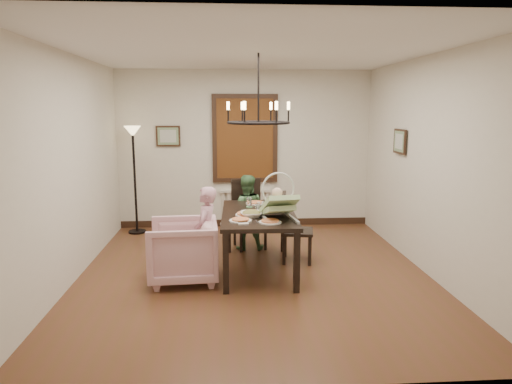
{
  "coord_description": "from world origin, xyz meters",
  "views": [
    {
      "loc": [
        -0.36,
        -5.66,
        2.12
      ],
      "look_at": [
        0.04,
        0.19,
        1.05
      ],
      "focal_mm": 32.0,
      "sensor_mm": 36.0,
      "label": 1
    }
  ],
  "objects": [
    {
      "name": "radiator",
      "position": [
        0.0,
        2.48,
        0.35
      ],
      "size": [
        0.92,
        0.12,
        0.62
      ],
      "primitive_type": null,
      "color": "silver",
      "rests_on": "room_shell"
    },
    {
      "name": "armchair",
      "position": [
        -0.9,
        -0.17,
        0.39
      ],
      "size": [
        0.9,
        0.88,
        0.77
      ],
      "primitive_type": "imported",
      "rotation": [
        0.0,
        0.0,
        -1.51
      ],
      "color": "#D4A2A6",
      "rests_on": "room_shell"
    },
    {
      "name": "chair_right",
      "position": [
        0.64,
        0.46,
        0.49
      ],
      "size": [
        0.5,
        0.5,
        0.98
      ],
      "primitive_type": null,
      "rotation": [
        0.0,
        0.0,
        1.39
      ],
      "color": "black",
      "rests_on": "room_shell"
    },
    {
      "name": "drinking_glass",
      "position": [
        0.06,
        0.05,
        0.85
      ],
      "size": [
        0.07,
        0.07,
        0.13
      ],
      "primitive_type": "cylinder",
      "color": "silver",
      "rests_on": "dining_table"
    },
    {
      "name": "baby_bouncer",
      "position": [
        0.29,
        -0.24,
        0.98
      ],
      "size": [
        0.52,
        0.67,
        0.4
      ],
      "primitive_type": null,
      "rotation": [
        0.0,
        0.0,
        0.15
      ],
      "color": "#AFD391",
      "rests_on": "dining_table"
    },
    {
      "name": "elderly_woman",
      "position": [
        -0.61,
        -0.09,
        0.49
      ],
      "size": [
        0.32,
        0.4,
        0.97
      ],
      "primitive_type": "imported",
      "rotation": [
        0.0,
        0.0,
        -1.83
      ],
      "color": "#C68C9E",
      "rests_on": "room_shell"
    },
    {
      "name": "picture_right",
      "position": [
        2.21,
        0.9,
        1.65
      ],
      "size": [
        0.03,
        0.42,
        0.36
      ],
      "primitive_type": "cube",
      "rotation": [
        0.0,
        0.0,
        1.57
      ],
      "color": "black",
      "rests_on": "room_shell"
    },
    {
      "name": "chair_far",
      "position": [
        0.01,
        1.15,
        0.53
      ],
      "size": [
        0.56,
        0.56,
        1.06
      ],
      "primitive_type": null,
      "rotation": [
        0.0,
        0.0,
        0.23
      ],
      "color": "black",
      "rests_on": "room_shell"
    },
    {
      "name": "chandelier",
      "position": [
        0.07,
        0.14,
        1.95
      ],
      "size": [
        0.8,
        0.8,
        0.04
      ],
      "primitive_type": "torus",
      "color": "black",
      "rests_on": "room_shell"
    },
    {
      "name": "room_shell",
      "position": [
        0.0,
        0.37,
        1.4
      ],
      "size": [
        4.51,
        5.0,
        2.81
      ],
      "color": "brown",
      "rests_on": "ground"
    },
    {
      "name": "floor_lamp",
      "position": [
        -1.9,
        2.15,
        0.9
      ],
      "size": [
        0.3,
        0.3,
        1.8
      ],
      "primitive_type": null,
      "color": "black",
      "rests_on": "room_shell"
    },
    {
      "name": "window_blinds",
      "position": [
        0.0,
        2.46,
        1.6
      ],
      "size": [
        1.0,
        0.03,
        1.4
      ],
      "primitive_type": "cube",
      "color": "brown",
      "rests_on": "room_shell"
    },
    {
      "name": "picture_back",
      "position": [
        -1.35,
        2.47,
        1.65
      ],
      "size": [
        0.42,
        0.03,
        0.36
      ],
      "primitive_type": "cube",
      "color": "black",
      "rests_on": "room_shell"
    },
    {
      "name": "pizza_platter",
      "position": [
        -0.07,
        -0.03,
        0.81
      ],
      "size": [
        0.33,
        0.33,
        0.04
      ],
      "primitive_type": "cylinder",
      "color": "tan",
      "rests_on": "dining_table"
    },
    {
      "name": "seated_man",
      "position": [
        -0.05,
        1.09,
        0.48
      ],
      "size": [
        0.47,
        0.37,
        0.95
      ],
      "primitive_type": "imported",
      "rotation": [
        0.0,
        0.0,
        3.12
      ],
      "color": "#426B40",
      "rests_on": "room_shell"
    },
    {
      "name": "salad_bowl",
      "position": [
        -0.04,
        -0.1,
        0.83
      ],
      "size": [
        0.33,
        0.33,
        0.08
      ],
      "primitive_type": "imported",
      "color": "white",
      "rests_on": "dining_table"
    },
    {
      "name": "dining_table",
      "position": [
        0.07,
        0.14,
        0.7
      ],
      "size": [
        0.99,
        1.7,
        0.79
      ],
      "rotation": [
        0.0,
        0.0,
        -0.03
      ],
      "color": "black",
      "rests_on": "room_shell"
    }
  ]
}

